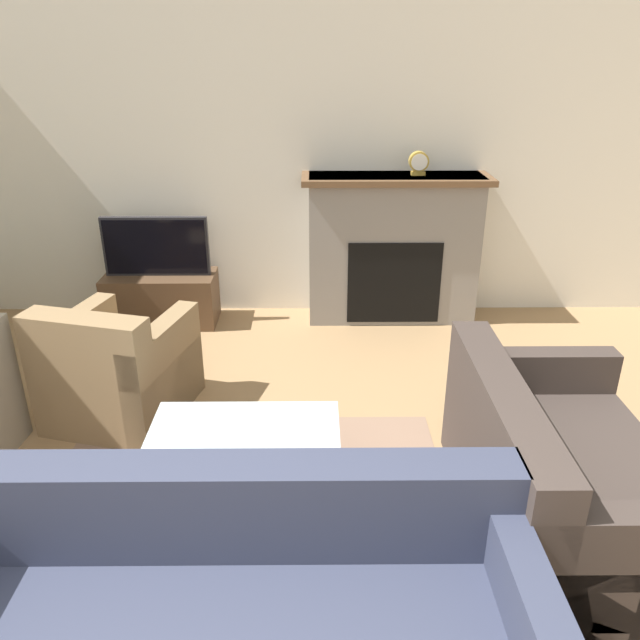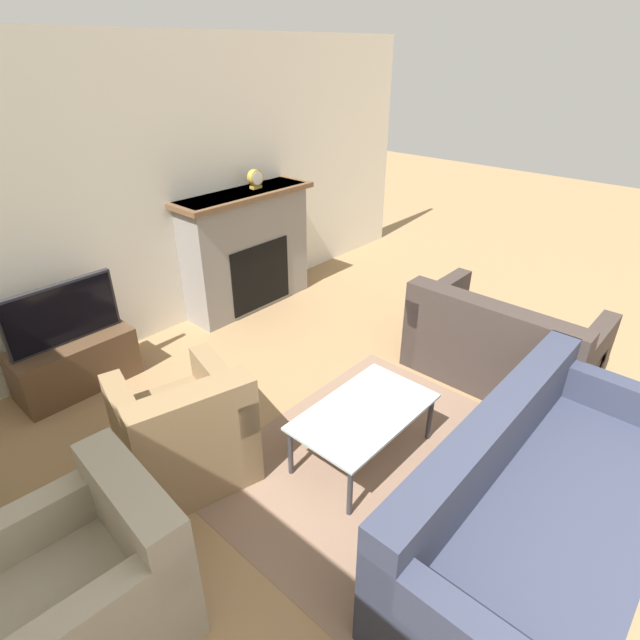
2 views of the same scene
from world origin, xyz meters
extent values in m
cube|color=silver|center=(0.00, 4.71, 1.35)|extent=(8.02, 0.06, 2.70)
cube|color=#896B56|center=(0.16, 1.93, 0.00)|extent=(2.20, 1.79, 0.00)
cube|color=gray|center=(1.21, 4.48, 0.64)|extent=(1.44, 0.40, 1.27)
cube|color=black|center=(1.21, 4.28, 0.40)|extent=(0.79, 0.01, 0.71)
cube|color=brown|center=(1.21, 4.45, 1.25)|extent=(1.56, 0.46, 0.05)
cube|color=brown|center=(-0.80, 4.39, 0.22)|extent=(0.95, 0.44, 0.44)
cube|color=#232328|center=(-0.80, 4.39, 0.70)|extent=(0.89, 0.05, 0.51)
cube|color=black|center=(-0.80, 4.36, 0.70)|extent=(0.85, 0.01, 0.47)
cube|color=#33384C|center=(0.23, 0.84, 0.21)|extent=(2.20, 0.97, 0.42)
cube|color=#33384C|center=(0.23, 1.23, 0.62)|extent=(2.20, 0.20, 0.40)
cube|color=#33384C|center=(1.26, 0.84, 0.33)|extent=(0.14, 0.97, 0.66)
cube|color=#3D332D|center=(1.79, 1.80, 0.21)|extent=(0.95, 1.47, 0.42)
cube|color=#3D332D|center=(1.42, 1.80, 0.62)|extent=(0.20, 1.47, 0.40)
cube|color=#3D332D|center=(1.79, 1.14, 0.33)|extent=(0.95, 0.14, 0.66)
cube|color=#3D332D|center=(1.79, 2.47, 0.33)|extent=(0.95, 0.14, 0.66)
cube|color=#9E937F|center=(-1.73, 2.31, 0.21)|extent=(0.93, 0.87, 0.42)
cube|color=#9E937F|center=(-1.39, 2.29, 0.62)|extent=(0.26, 0.82, 0.40)
cube|color=#9E937F|center=(-1.71, 2.64, 0.33)|extent=(0.89, 0.20, 0.66)
cube|color=#8C704C|center=(-0.73, 2.92, 0.21)|extent=(0.95, 1.00, 0.42)
cube|color=#8C704C|center=(-0.81, 2.61, 0.62)|extent=(0.79, 0.39, 0.40)
cube|color=#8C704C|center=(-0.43, 2.84, 0.33)|extent=(0.35, 0.84, 0.66)
cube|color=#8C704C|center=(-1.03, 3.00, 0.33)|extent=(0.35, 0.84, 0.66)
cylinder|color=#333338|center=(-0.30, 1.82, 0.19)|extent=(0.04, 0.04, 0.38)
cylinder|color=#333338|center=(0.62, 1.82, 0.19)|extent=(0.04, 0.04, 0.38)
cylinder|color=#333338|center=(-0.30, 2.33, 0.19)|extent=(0.04, 0.04, 0.38)
cylinder|color=#333338|center=(0.62, 2.33, 0.19)|extent=(0.04, 0.04, 0.38)
cube|color=silver|center=(0.16, 2.07, 0.39)|extent=(1.00, 0.59, 0.02)
cube|color=#B79338|center=(1.39, 4.48, 1.29)|extent=(0.11, 0.07, 0.03)
cylinder|color=#B79338|center=(1.39, 4.48, 1.38)|extent=(0.16, 0.07, 0.16)
cylinder|color=white|center=(1.39, 4.45, 1.38)|extent=(0.13, 0.00, 0.13)
camera|label=1|loc=(0.54, -0.68, 2.26)|focal=35.00mm
camera|label=2|loc=(-2.02, 0.51, 2.56)|focal=28.00mm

